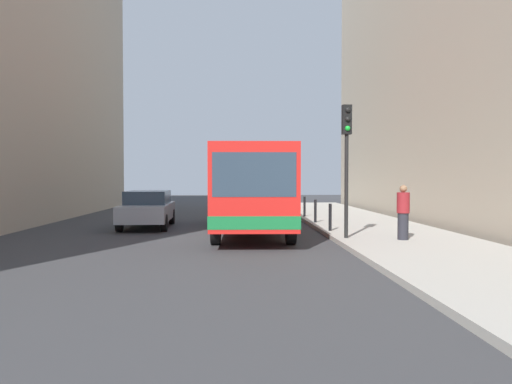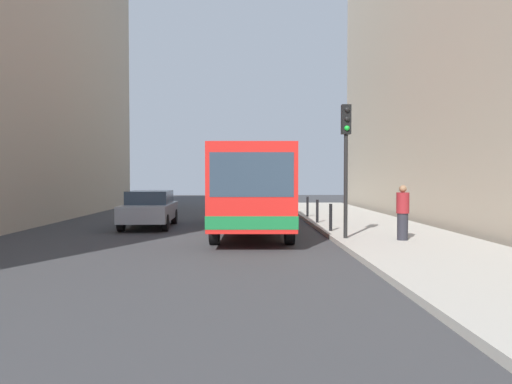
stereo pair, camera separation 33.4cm
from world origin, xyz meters
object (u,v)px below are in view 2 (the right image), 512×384
car_beside_bus (150,208)px  bollard_mid (317,211)px  bollard_far (308,207)px  traffic_light (346,145)px  bollard_near (331,217)px  car_behind_bus (261,199)px  pedestrian_near_signal (403,213)px  bus (253,185)px

car_beside_bus → bollard_mid: car_beside_bus is taller
bollard_far → traffic_light: bearing=-89.3°
car_beside_bus → bollard_near: bearing=155.6°
bollard_near → car_behind_bus: bearing=99.9°
traffic_light → pedestrian_near_signal: 2.64m
bus → car_behind_bus: 10.09m
car_beside_bus → pedestrian_near_signal: bearing=145.9°
traffic_light → bollard_far: (-0.10, 8.46, -2.38)m
bollard_near → pedestrian_near_signal: bearing=-56.3°
bollard_mid → pedestrian_near_signal: size_ratio=0.58×
traffic_light → car_beside_bus: bearing=144.7°
bollard_far → car_behind_bus: bearing=111.0°
bollard_mid → bollard_near: bearing=-90.0°
bus → traffic_light: size_ratio=2.70×
car_beside_bus → car_behind_bus: same height
car_behind_bus → bollard_near: car_behind_bus is taller
bollard_near → car_beside_bus: bearing=157.5°
bollard_mid → bollard_far: 3.19m
car_beside_bus → traffic_light: bearing=142.9°
bus → bollard_mid: (2.71, 1.54, -1.10)m
car_behind_bus → pedestrian_near_signal: pedestrian_near_signal is taller
car_beside_bus → bollard_mid: (6.85, 0.35, -0.16)m
traffic_light → pedestrian_near_signal: size_ratio=2.49×
pedestrian_near_signal → bus: bearing=81.1°
car_beside_bus → traffic_light: size_ratio=1.09×
car_behind_bus → pedestrian_near_signal: size_ratio=2.69×
bollard_near → bollard_far: 6.38m
bollard_far → pedestrian_near_signal: size_ratio=0.58×
bollard_mid → car_beside_bus: bearing=-177.1°
bus → bollard_mid: 3.30m
car_beside_bus → bollard_mid: bearing=-178.9°
car_behind_bus → traffic_light: (2.13, -13.75, 2.22)m
traffic_light → bollard_far: size_ratio=4.32×
bus → car_beside_bus: bearing=-14.9°
bus → bollard_near: bus is taller
bollard_near → bollard_far: bearing=90.0°
car_behind_bus → pedestrian_near_signal: (3.74, -14.24, 0.18)m
car_beside_bus → bollard_far: 7.72m
bollard_mid → bollard_far: (0.00, 3.19, 0.00)m
car_beside_bus → car_behind_bus: 10.06m
pedestrian_near_signal → bollard_near: bearing=68.5°
car_beside_bus → bus: bearing=162.1°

